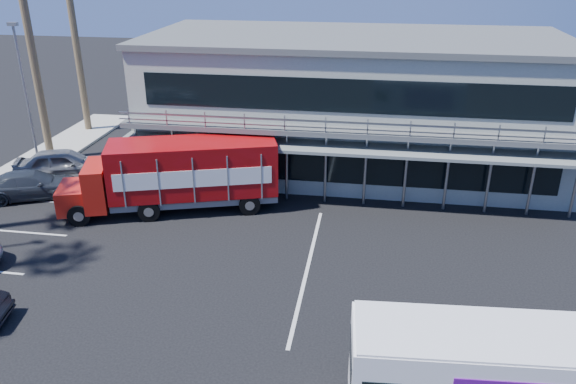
# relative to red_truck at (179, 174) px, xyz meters

# --- Properties ---
(ground) EXTENTS (120.00, 120.00, 0.00)m
(ground) POSITION_rel_red_truck_xyz_m (4.66, -7.40, -1.85)
(ground) COLOR black
(ground) RESTS_ON ground
(building) EXTENTS (22.40, 12.00, 7.30)m
(building) POSITION_rel_red_truck_xyz_m (7.66, 7.54, 1.81)
(building) COLOR gray
(building) RESTS_ON ground
(light_pole_far) EXTENTS (0.50, 0.25, 8.09)m
(light_pole_far) POSITION_rel_red_truck_xyz_m (-9.54, 3.60, 2.65)
(light_pole_far) COLOR gray
(light_pole_far) RESTS_ON ground
(red_truck) EXTENTS (10.23, 5.21, 3.37)m
(red_truck) POSITION_rel_red_truck_xyz_m (0.00, 0.00, 0.00)
(red_truck) COLOR #B4170E
(red_truck) RESTS_ON ground
(white_van) EXTENTS (6.51, 2.61, 3.12)m
(white_van) POSITION_rel_red_truck_xyz_m (11.86, -11.77, -0.20)
(white_van) COLOR white
(white_van) RESTS_ON ground
(parked_car_d) EXTENTS (5.05, 3.62, 1.36)m
(parked_car_d) POSITION_rel_red_truck_xyz_m (-7.84, 0.20, -1.17)
(parked_car_d) COLOR #2B313A
(parked_car_d) RESTS_ON ground
(parked_car_e) EXTENTS (5.40, 3.54, 1.71)m
(parked_car_e) POSITION_rel_red_truck_xyz_m (-7.47, 2.69, -0.99)
(parked_car_e) COLOR slate
(parked_car_e) RESTS_ON ground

